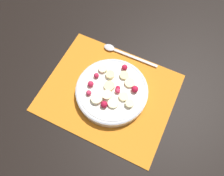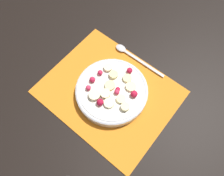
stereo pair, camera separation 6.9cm
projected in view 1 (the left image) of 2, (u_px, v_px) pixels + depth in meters
name	position (u px, v px, depth m)	size (l,w,h in m)	color
ground_plane	(109.00, 93.00, 0.73)	(3.00, 3.00, 0.00)	black
placemat	(109.00, 92.00, 0.73)	(0.42, 0.34, 0.01)	orange
fruit_bowl	(112.00, 90.00, 0.71)	(0.23, 0.23, 0.05)	silver
spoon	(120.00, 52.00, 0.79)	(0.21, 0.03, 0.01)	silver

